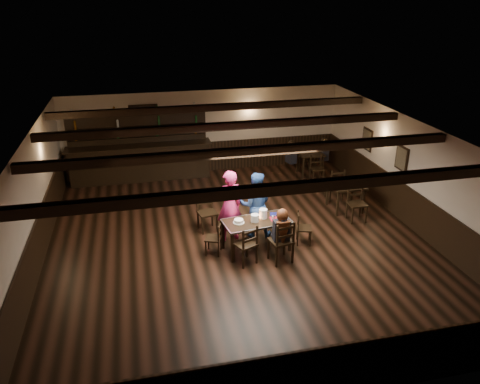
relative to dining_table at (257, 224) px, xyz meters
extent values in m
plane|color=black|center=(-0.33, 0.50, -0.67)|extent=(10.00, 10.00, 0.00)
cube|color=beige|center=(-0.33, 5.50, 0.68)|extent=(9.00, 0.02, 2.70)
cube|color=beige|center=(-0.33, -4.50, 0.68)|extent=(9.00, 0.02, 2.70)
cube|color=beige|center=(-4.83, 0.50, 0.68)|extent=(0.02, 10.00, 2.70)
cube|color=beige|center=(4.17, 0.50, 0.68)|extent=(0.02, 10.00, 2.70)
cube|color=silver|center=(-0.33, 0.50, 2.03)|extent=(9.00, 10.00, 0.02)
cube|color=black|center=(-0.33, 5.47, -0.17)|extent=(9.00, 0.04, 1.00)
cube|color=black|center=(-0.33, -4.47, -0.17)|extent=(9.00, 0.04, 1.00)
cube|color=black|center=(-4.80, 0.50, -0.17)|extent=(0.04, 10.00, 1.00)
cube|color=black|center=(4.14, 0.50, -0.17)|extent=(0.04, 10.00, 1.00)
cube|color=black|center=(-2.23, 5.47, 1.18)|extent=(0.90, 0.03, 1.00)
cube|color=black|center=(-2.23, 5.45, 1.18)|extent=(0.80, 0.02, 0.90)
cube|color=black|center=(4.14, 1.00, 0.93)|extent=(0.03, 0.55, 0.65)
cube|color=#72664C|center=(4.12, 1.00, 0.93)|extent=(0.02, 0.45, 0.55)
cube|color=black|center=(4.14, 2.90, 0.88)|extent=(0.03, 0.55, 0.65)
cube|color=#72664C|center=(4.12, 2.90, 0.88)|extent=(0.02, 0.45, 0.55)
cube|color=black|center=(-0.33, -2.50, 1.93)|extent=(8.90, 0.18, 0.18)
cube|color=black|center=(-0.33, -0.50, 1.93)|extent=(8.90, 0.18, 0.18)
cube|color=black|center=(-0.33, 1.50, 1.93)|extent=(8.90, 0.18, 0.18)
cube|color=black|center=(-0.33, 3.50, 1.93)|extent=(8.90, 0.18, 0.18)
cube|color=black|center=(-0.66, -0.41, -0.31)|extent=(0.07, 0.07, 0.71)
cube|color=black|center=(-0.74, 0.23, -0.31)|extent=(0.07, 0.07, 0.71)
cube|color=black|center=(0.74, -0.23, -0.31)|extent=(0.07, 0.07, 0.71)
cube|color=black|center=(0.66, 0.41, -0.31)|extent=(0.07, 0.07, 0.71)
cube|color=black|center=(0.00, 0.00, 0.06)|extent=(1.62, 0.96, 0.04)
cube|color=#A5A8AD|center=(-0.05, 0.37, 0.06)|extent=(1.53, 0.23, 0.04)
cube|color=#A5A8AD|center=(0.05, -0.37, 0.06)|extent=(1.53, 0.23, 0.04)
cube|color=#A5A8AD|center=(0.75, 0.10, 0.06)|extent=(0.13, 0.77, 0.04)
cube|color=#A5A8AD|center=(-0.75, -0.10, 0.06)|extent=(0.13, 0.77, 0.04)
cube|color=black|center=(-0.29, -0.27, -0.45)|extent=(0.05, 0.05, 0.45)
cube|color=black|center=(-0.15, -0.59, -0.45)|extent=(0.05, 0.05, 0.45)
cube|color=black|center=(-0.63, -0.42, -0.45)|extent=(0.05, 0.05, 0.45)
cube|color=black|center=(-0.49, -0.74, -0.45)|extent=(0.05, 0.05, 0.45)
cube|color=black|center=(-0.39, -0.51, -0.20)|extent=(0.57, 0.55, 0.04)
cube|color=black|center=(-0.32, -0.67, 0.03)|extent=(0.41, 0.21, 0.47)
cube|color=black|center=(-0.32, -0.67, -0.01)|extent=(0.35, 0.17, 0.05)
cube|color=black|center=(-0.32, -0.67, 0.17)|extent=(0.35, 0.17, 0.05)
cube|color=black|center=(0.56, -0.38, -0.43)|extent=(0.05, 0.05, 0.48)
cube|color=black|center=(0.63, -0.75, -0.43)|extent=(0.05, 0.05, 0.48)
cube|color=black|center=(0.16, -0.46, -0.43)|extent=(0.05, 0.05, 0.48)
cube|color=black|center=(0.24, -0.83, -0.43)|extent=(0.05, 0.05, 0.48)
cube|color=black|center=(0.40, -0.60, -0.16)|extent=(0.55, 0.53, 0.05)
cube|color=black|center=(0.44, -0.79, 0.09)|extent=(0.47, 0.13, 0.51)
cube|color=black|center=(0.44, -0.79, 0.04)|extent=(0.40, 0.11, 0.06)
cube|color=black|center=(0.44, -0.79, 0.25)|extent=(0.40, 0.11, 0.06)
cube|color=black|center=(-1.09, 0.25, -0.48)|extent=(0.04, 0.04, 0.37)
cube|color=black|center=(-0.81, 0.15, -0.48)|extent=(0.04, 0.04, 0.37)
cube|color=black|center=(-1.20, -0.04, -0.48)|extent=(0.04, 0.04, 0.37)
cube|color=black|center=(-0.92, -0.14, -0.48)|extent=(0.04, 0.04, 0.37)
cube|color=black|center=(-1.00, 0.06, -0.28)|extent=(0.45, 0.46, 0.03)
cube|color=black|center=(-0.87, 0.01, -0.09)|extent=(0.16, 0.35, 0.39)
cube|color=black|center=(-0.87, 0.01, -0.12)|extent=(0.13, 0.30, 0.04)
cube|color=black|center=(-0.87, 0.01, 0.03)|extent=(0.13, 0.30, 0.04)
cube|color=black|center=(1.28, -0.15, -0.48)|extent=(0.04, 0.04, 0.38)
cube|color=black|center=(1.00, -0.06, -0.48)|extent=(0.04, 0.04, 0.38)
cube|color=black|center=(1.38, 0.15, -0.48)|extent=(0.04, 0.04, 0.38)
cube|color=black|center=(1.09, 0.24, -0.48)|extent=(0.04, 0.04, 0.38)
cube|color=black|center=(1.19, 0.05, -0.27)|extent=(0.45, 0.46, 0.04)
cube|color=black|center=(1.04, 0.09, -0.07)|extent=(0.14, 0.36, 0.40)
cube|color=black|center=(1.04, 0.09, -0.11)|extent=(0.12, 0.31, 0.04)
cube|color=black|center=(1.04, 0.09, 0.05)|extent=(0.12, 0.31, 0.04)
cube|color=black|center=(-1.11, 1.00, -0.44)|extent=(0.04, 0.04, 0.46)
cube|color=black|center=(-1.17, 1.36, -0.44)|extent=(0.04, 0.04, 0.46)
cube|color=black|center=(-0.73, 1.07, -0.44)|extent=(0.04, 0.04, 0.46)
cube|color=black|center=(-0.80, 1.43, -0.44)|extent=(0.04, 0.04, 0.46)
cube|color=black|center=(-0.95, 1.22, -0.19)|extent=(0.52, 0.50, 0.04)
cube|color=black|center=(-0.98, 1.39, 0.05)|extent=(0.45, 0.12, 0.48)
cube|color=black|center=(-0.98, 1.39, 0.00)|extent=(0.38, 0.10, 0.05)
cube|color=black|center=(-0.98, 1.39, 0.19)|extent=(0.38, 0.10, 0.05)
imported|color=#D63083|center=(-0.51, 0.63, 0.22)|extent=(0.72, 0.55, 1.78)
imported|color=navy|center=(0.16, 0.70, 0.16)|extent=(0.91, 0.78, 1.65)
cube|color=black|center=(0.40, -0.48, -0.15)|extent=(0.33, 0.33, 0.13)
cube|color=black|center=(0.40, -0.60, 0.09)|extent=(0.35, 0.21, 0.50)
cylinder|color=black|center=(0.40, -0.60, 0.32)|extent=(0.10, 0.35, 0.35)
sphere|color=#D8A384|center=(0.40, -0.60, 0.48)|extent=(0.22, 0.22, 0.22)
sphere|color=#391D0D|center=(0.40, -0.64, 0.49)|extent=(0.27, 0.27, 0.27)
cone|color=#391D0D|center=(0.40, -0.74, 0.07)|extent=(0.21, 0.21, 0.62)
cylinder|color=white|center=(-0.42, -0.01, 0.09)|extent=(0.26, 0.26, 0.01)
cylinder|color=white|center=(-0.42, -0.01, 0.13)|extent=(0.21, 0.21, 0.07)
cylinder|color=silver|center=(-0.42, -0.01, 0.12)|extent=(0.22, 0.22, 0.03)
cylinder|color=white|center=(-0.05, -0.03, 0.17)|extent=(0.18, 0.18, 0.17)
cylinder|color=white|center=(0.19, 0.11, 0.19)|extent=(0.19, 0.19, 0.22)
cylinder|color=#A5A8AD|center=(0.00, 0.09, 0.10)|extent=(0.05, 0.05, 0.03)
sphere|color=orange|center=(0.00, 0.09, 0.13)|extent=(0.03, 0.03, 0.03)
cylinder|color=silver|center=(0.37, -0.04, 0.13)|extent=(0.04, 0.04, 0.10)
cylinder|color=#A5A8AD|center=(0.43, -0.01, 0.13)|extent=(0.04, 0.04, 0.09)
cylinder|color=silver|center=(0.23, 0.12, 0.14)|extent=(0.07, 0.07, 0.11)
cube|color=maroon|center=(0.49, -0.01, 0.09)|extent=(0.35, 0.25, 0.00)
cube|color=#0D0F44|center=(0.54, 0.22, 0.09)|extent=(0.35, 0.28, 0.00)
cube|color=black|center=(-2.45, 5.15, -0.12)|extent=(4.31, 0.60, 1.10)
cube|color=black|center=(-2.45, 5.15, 0.46)|extent=(4.51, 0.70, 0.05)
cube|color=black|center=(-2.45, 5.42, 0.43)|extent=(4.31, 0.10, 2.20)
cube|color=black|center=(-2.45, 5.32, 0.68)|extent=(4.21, 0.22, 0.03)
cube|color=black|center=(-2.45, 5.32, 1.03)|extent=(4.21, 0.22, 0.03)
cube|color=black|center=(-2.45, 5.32, 1.38)|extent=(4.21, 0.22, 0.03)
cube|color=black|center=(2.95, 1.59, 0.06)|extent=(0.91, 0.91, 0.04)
cube|color=black|center=(2.57, 1.23, -0.31)|extent=(0.06, 0.06, 0.71)
cube|color=black|center=(2.59, 1.97, -0.31)|extent=(0.06, 0.06, 0.71)
cube|color=black|center=(3.31, 1.22, -0.31)|extent=(0.06, 0.06, 0.71)
cube|color=black|center=(3.32, 1.95, -0.31)|extent=(0.06, 0.06, 0.71)
cube|color=black|center=(2.96, 4.36, 0.06)|extent=(0.82, 0.82, 0.04)
cube|color=black|center=(2.62, 4.04, -0.31)|extent=(0.05, 0.05, 0.71)
cube|color=black|center=(2.64, 4.70, -0.31)|extent=(0.05, 0.05, 0.71)
cube|color=black|center=(3.28, 4.02, -0.31)|extent=(0.05, 0.05, 0.71)
cube|color=black|center=(3.30, 4.67, -0.31)|extent=(0.05, 0.05, 0.71)
cube|color=black|center=(2.30, 4.34, 0.06)|extent=(0.30, 0.40, 0.52)
sphere|color=#D8A384|center=(2.30, 4.34, 0.42)|extent=(0.20, 0.20, 0.20)
sphere|color=black|center=(2.30, 4.34, 0.45)|extent=(0.21, 0.21, 0.21)
cube|color=black|center=(3.43, 4.39, 0.06)|extent=(0.26, 0.38, 0.52)
sphere|color=#D8A384|center=(3.43, 4.39, 0.41)|extent=(0.20, 0.20, 0.20)
sphere|color=black|center=(3.43, 4.39, 0.44)|extent=(0.21, 0.21, 0.21)
camera|label=1|loc=(-2.51, -9.23, 4.90)|focal=35.00mm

